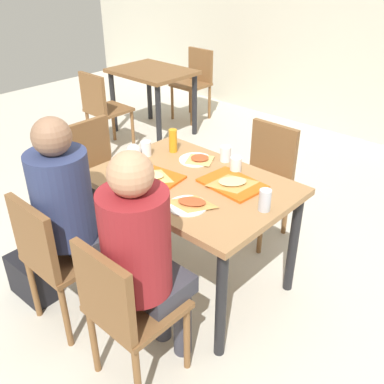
# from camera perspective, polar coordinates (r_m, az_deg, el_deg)

# --- Properties ---
(ground_plane) EXTENTS (10.00, 10.00, 0.02)m
(ground_plane) POSITION_cam_1_polar(r_m,az_deg,el_deg) (3.06, 0.00, -11.31)
(ground_plane) COLOR beige
(main_table) EXTENTS (1.19, 0.84, 0.76)m
(main_table) POSITION_cam_1_polar(r_m,az_deg,el_deg) (2.67, 0.00, -0.41)
(main_table) COLOR #9E7247
(main_table) RESTS_ON ground_plane
(chair_near_left) EXTENTS (0.40, 0.40, 0.86)m
(chair_near_left) POSITION_cam_1_polar(r_m,az_deg,el_deg) (2.54, -17.58, -7.75)
(chair_near_left) COLOR brown
(chair_near_left) RESTS_ON ground_plane
(chair_near_right) EXTENTS (0.40, 0.40, 0.86)m
(chair_near_right) POSITION_cam_1_polar(r_m,az_deg,el_deg) (2.15, -8.94, -14.62)
(chair_near_right) COLOR brown
(chair_near_right) RESTS_ON ground_plane
(chair_far_side) EXTENTS (0.40, 0.40, 0.86)m
(chair_far_side) POSITION_cam_1_polar(r_m,az_deg,el_deg) (3.30, 9.46, 2.50)
(chair_far_side) COLOR brown
(chair_far_side) RESTS_ON ground_plane
(chair_left_end) EXTENTS (0.40, 0.40, 0.86)m
(chair_left_end) POSITION_cam_1_polar(r_m,az_deg,el_deg) (3.40, -12.27, 3.01)
(chair_left_end) COLOR brown
(chair_left_end) RESTS_ON ground_plane
(person_in_red) EXTENTS (0.32, 0.42, 1.27)m
(person_in_red) POSITION_cam_1_polar(r_m,az_deg,el_deg) (2.46, -15.71, -1.80)
(person_in_red) COLOR #383842
(person_in_red) RESTS_ON ground_plane
(person_in_brown_jacket) EXTENTS (0.32, 0.42, 1.27)m
(person_in_brown_jacket) POSITION_cam_1_polar(r_m,az_deg,el_deg) (2.05, -6.44, -7.75)
(person_in_brown_jacket) COLOR #383842
(person_in_brown_jacket) RESTS_ON ground_plane
(tray_red_near) EXTENTS (0.39, 0.31, 0.02)m
(tray_red_near) POSITION_cam_1_polar(r_m,az_deg,el_deg) (2.66, -5.46, 1.92)
(tray_red_near) COLOR #D85914
(tray_red_near) RESTS_ON main_table
(tray_red_far) EXTENTS (0.38, 0.29, 0.02)m
(tray_red_far) POSITION_cam_1_polar(r_m,az_deg,el_deg) (2.58, 5.29, 1.08)
(tray_red_far) COLOR #D85914
(tray_red_far) RESTS_ON main_table
(paper_plate_center) EXTENTS (0.22, 0.22, 0.01)m
(paper_plate_center) POSITION_cam_1_polar(r_m,az_deg,el_deg) (2.88, 0.48, 4.25)
(paper_plate_center) COLOR white
(paper_plate_center) RESTS_ON main_table
(paper_plate_near_edge) EXTENTS (0.22, 0.22, 0.01)m
(paper_plate_near_edge) POSITION_cam_1_polar(r_m,az_deg,el_deg) (2.36, -0.59, -1.81)
(paper_plate_near_edge) COLOR white
(paper_plate_near_edge) RESTS_ON main_table
(pizza_slice_a) EXTENTS (0.25, 0.21, 0.02)m
(pizza_slice_a) POSITION_cam_1_polar(r_m,az_deg,el_deg) (2.64, -5.27, 2.18)
(pizza_slice_a) COLOR #DBAD60
(pizza_slice_a) RESTS_ON tray_red_near
(pizza_slice_b) EXTENTS (0.28, 0.29, 0.02)m
(pizza_slice_b) POSITION_cam_1_polar(r_m,az_deg,el_deg) (2.56, 5.31, 1.28)
(pizza_slice_b) COLOR #C68C47
(pizza_slice_b) RESTS_ON tray_red_far
(pizza_slice_c) EXTENTS (0.21, 0.21, 0.02)m
(pizza_slice_c) POSITION_cam_1_polar(r_m,az_deg,el_deg) (2.86, 1.02, 4.39)
(pizza_slice_c) COLOR #DBAD60
(pizza_slice_c) RESTS_ON paper_plate_center
(pizza_slice_d) EXTENTS (0.26, 0.23, 0.02)m
(pizza_slice_d) POSITION_cam_1_polar(r_m,az_deg,el_deg) (2.37, -0.02, -1.39)
(pizza_slice_d) COLOR #C68C47
(pizza_slice_d) RESTS_ON paper_plate_near_edge
(plastic_cup_a) EXTENTS (0.07, 0.07, 0.10)m
(plastic_cup_a) POSITION_cam_1_polar(r_m,az_deg,el_deg) (2.86, 4.40, 5.00)
(plastic_cup_a) COLOR white
(plastic_cup_a) RESTS_ON main_table
(plastic_cup_b) EXTENTS (0.07, 0.07, 0.10)m
(plastic_cup_b) POSITION_cam_1_polar(r_m,az_deg,el_deg) (2.36, -5.32, -0.75)
(plastic_cup_b) COLOR white
(plastic_cup_b) RESTS_ON main_table
(plastic_cup_c) EXTENTS (0.07, 0.07, 0.10)m
(plastic_cup_c) POSITION_cam_1_polar(r_m,az_deg,el_deg) (2.94, -6.04, 5.68)
(plastic_cup_c) COLOR white
(plastic_cup_c) RESTS_ON main_table
(plastic_cup_d) EXTENTS (0.07, 0.07, 0.10)m
(plastic_cup_d) POSITION_cam_1_polar(r_m,az_deg,el_deg) (2.72, 5.75, 3.56)
(plastic_cup_d) COLOR white
(plastic_cup_d) RESTS_ON main_table
(soda_can) EXTENTS (0.07, 0.07, 0.12)m
(soda_can) POSITION_cam_1_polar(r_m,az_deg,el_deg) (2.34, 9.52, -1.05)
(soda_can) COLOR #B7BCC6
(soda_can) RESTS_ON main_table
(condiment_bottle) EXTENTS (0.06, 0.06, 0.16)m
(condiment_bottle) POSITION_cam_1_polar(r_m,az_deg,el_deg) (2.97, -2.50, 6.73)
(condiment_bottle) COLOR orange
(condiment_bottle) RESTS_ON main_table
(foil_bundle) EXTENTS (0.10, 0.10, 0.10)m
(foil_bundle) POSITION_cam_1_polar(r_m,az_deg,el_deg) (2.91, -7.65, 5.33)
(foil_bundle) COLOR silver
(foil_bundle) RESTS_ON main_table
(handbag) EXTENTS (0.33, 0.17, 0.28)m
(handbag) POSITION_cam_1_polar(r_m,az_deg,el_deg) (3.01, -20.34, -10.54)
(handbag) COLOR black
(handbag) RESTS_ON ground_plane
(background_table) EXTENTS (0.90, 0.70, 0.76)m
(background_table) POSITION_cam_1_polar(r_m,az_deg,el_deg) (5.18, -5.19, 14.26)
(background_table) COLOR brown
(background_table) RESTS_ON ground_plane
(background_chair_near) EXTENTS (0.40, 0.40, 0.86)m
(background_chair_near) POSITION_cam_1_polar(r_m,az_deg,el_deg) (4.77, -11.70, 10.94)
(background_chair_near) COLOR brown
(background_chair_near) RESTS_ON ground_plane
(background_chair_far) EXTENTS (0.40, 0.40, 0.86)m
(background_chair_far) POSITION_cam_1_polar(r_m,az_deg,el_deg) (5.71, 0.43, 14.62)
(background_chair_far) COLOR brown
(background_chair_far) RESTS_ON ground_plane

